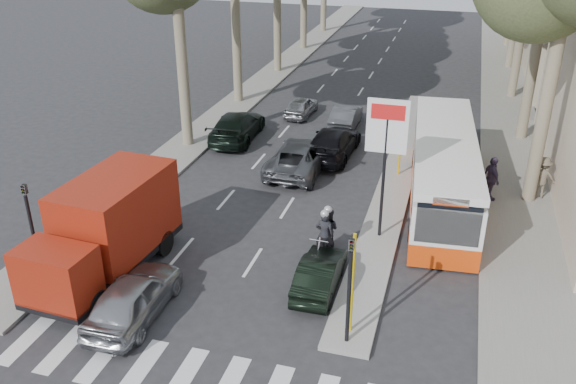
% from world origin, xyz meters
% --- Properties ---
extents(ground, '(120.00, 120.00, 0.00)m').
position_xyz_m(ground, '(0.00, 0.00, 0.00)').
color(ground, '#28282B').
rests_on(ground, ground).
extents(sidewalk_right, '(3.20, 70.00, 0.12)m').
position_xyz_m(sidewalk_right, '(8.60, 25.00, 0.06)').
color(sidewalk_right, gray).
rests_on(sidewalk_right, ground).
extents(median_left, '(2.40, 64.00, 0.12)m').
position_xyz_m(median_left, '(-8.00, 28.00, 0.06)').
color(median_left, gray).
rests_on(median_left, ground).
extents(traffic_island, '(1.50, 26.00, 0.16)m').
position_xyz_m(traffic_island, '(3.25, 11.00, 0.08)').
color(traffic_island, gray).
rests_on(traffic_island, ground).
extents(billboard, '(1.50, 12.10, 5.60)m').
position_xyz_m(billboard, '(3.25, 5.00, 3.70)').
color(billboard, yellow).
rests_on(billboard, ground).
extents(traffic_light_island, '(0.16, 0.41, 3.60)m').
position_xyz_m(traffic_light_island, '(3.25, -1.50, 2.49)').
color(traffic_light_island, black).
rests_on(traffic_light_island, ground).
extents(traffic_light_left, '(0.16, 0.41, 3.60)m').
position_xyz_m(traffic_light_left, '(-7.60, -1.00, 2.49)').
color(traffic_light_left, black).
rests_on(traffic_light_left, ground).
extents(silver_hatchback, '(1.81, 4.32, 1.46)m').
position_xyz_m(silver_hatchback, '(-3.42, -2.00, 0.73)').
color(silver_hatchback, '#9C9FA4').
rests_on(silver_hatchback, ground).
extents(dark_hatchback, '(1.29, 3.58, 1.17)m').
position_xyz_m(dark_hatchback, '(1.80, 1.11, 0.59)').
color(dark_hatchback, black).
rests_on(dark_hatchback, ground).
extents(queue_car_a, '(2.50, 5.27, 1.45)m').
position_xyz_m(queue_car_a, '(-1.42, 10.43, 0.73)').
color(queue_car_a, '#505258').
rests_on(queue_car_a, ground).
extents(queue_car_b, '(2.31, 5.24, 1.50)m').
position_xyz_m(queue_car_b, '(-0.29, 12.65, 0.75)').
color(queue_car_b, black).
rests_on(queue_car_b, ground).
extents(queue_car_c, '(1.56, 3.53, 1.18)m').
position_xyz_m(queue_car_c, '(-3.50, 18.48, 0.59)').
color(queue_car_c, '#999BA0').
rests_on(queue_car_c, ground).
extents(queue_car_d, '(1.37, 3.88, 1.28)m').
position_xyz_m(queue_car_d, '(-0.50, 17.16, 0.64)').
color(queue_car_d, '#4C4F54').
rests_on(queue_car_d, ground).
extents(queue_car_e, '(2.44, 5.33, 1.51)m').
position_xyz_m(queue_car_e, '(-5.81, 13.62, 0.76)').
color(queue_car_e, black).
rests_on(queue_car_e, ground).
extents(red_truck, '(2.82, 6.50, 3.39)m').
position_xyz_m(red_truck, '(-5.42, 0.03, 1.79)').
color(red_truck, black).
rests_on(red_truck, ground).
extents(city_bus, '(3.36, 11.55, 3.00)m').
position_xyz_m(city_bus, '(5.30, 8.91, 1.58)').
color(city_bus, '#E5410C').
rests_on(city_bus, ground).
extents(motorcycle, '(0.86, 2.34, 1.99)m').
position_xyz_m(motorcycle, '(1.51, 3.25, 0.91)').
color(motorcycle, black).
rests_on(motorcycle, ground).
extents(pedestrian_near, '(1.02, 1.29, 1.97)m').
position_xyz_m(pedestrian_near, '(7.34, 9.47, 1.11)').
color(pedestrian_near, '#443651').
rests_on(pedestrian_near, sidewalk_right).
extents(pedestrian_far, '(1.20, 0.54, 1.86)m').
position_xyz_m(pedestrian_far, '(9.46, 10.37, 1.05)').
color(pedestrian_far, '#655D4C').
rests_on(pedestrian_far, sidewalk_right).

